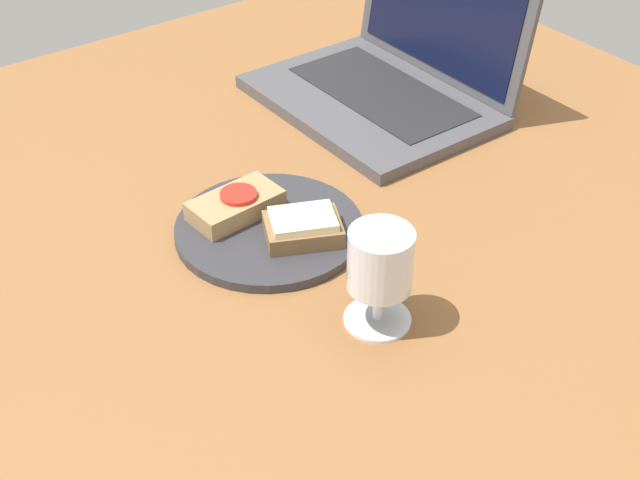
# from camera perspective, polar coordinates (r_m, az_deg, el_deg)

# --- Properties ---
(wooden_table) EXTENTS (1.40, 1.40, 0.03)m
(wooden_table) POSITION_cam_1_polar(r_m,az_deg,el_deg) (1.10, 0.48, -0.66)
(wooden_table) COLOR brown
(wooden_table) RESTS_ON ground
(plate) EXTENTS (0.23, 0.23, 0.01)m
(plate) POSITION_cam_1_polar(r_m,az_deg,el_deg) (1.10, -3.27, 0.70)
(plate) COLOR #333338
(plate) RESTS_ON wooden_table
(sandwich_with_tomato) EXTENTS (0.07, 0.12, 0.03)m
(sandwich_with_tomato) POSITION_cam_1_polar(r_m,az_deg,el_deg) (1.11, -5.42, 2.27)
(sandwich_with_tomato) COLOR #A88456
(sandwich_with_tomato) RESTS_ON plate
(sandwich_with_cheese) EXTENTS (0.10, 0.11, 0.03)m
(sandwich_with_cheese) POSITION_cam_1_polar(r_m,az_deg,el_deg) (1.07, -1.09, 0.83)
(sandwich_with_cheese) COLOR brown
(sandwich_with_cheese) RESTS_ON plate
(wine_glass) EXTENTS (0.07, 0.07, 0.12)m
(wine_glass) POSITION_cam_1_polar(r_m,az_deg,el_deg) (0.93, 3.87, -1.58)
(wine_glass) COLOR white
(wine_glass) RESTS_ON wooden_table
(laptop) EXTENTS (0.36, 0.28, 0.21)m
(laptop) POSITION_cam_1_polar(r_m,az_deg,el_deg) (1.38, 4.39, 10.21)
(laptop) COLOR #4C4C51
(laptop) RESTS_ON wooden_table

